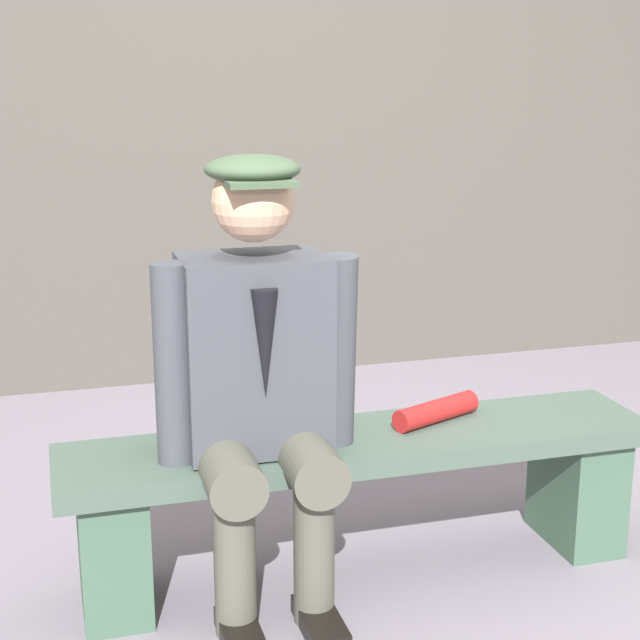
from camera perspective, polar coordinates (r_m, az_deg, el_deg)
ground_plane at (r=2.96m, az=2.38°, el=-14.58°), size 30.00×30.00×0.00m
bench at (r=2.83m, az=2.44°, el=-9.55°), size 1.72×0.37×0.43m
seated_man at (r=2.58m, az=-3.66°, el=-3.05°), size 0.55×0.52×1.23m
rolled_magazine at (r=2.89m, az=6.88°, el=-5.36°), size 0.30×0.18×0.07m
stadium_wall at (r=4.63m, az=-5.77°, el=8.84°), size 12.00×0.24×1.98m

